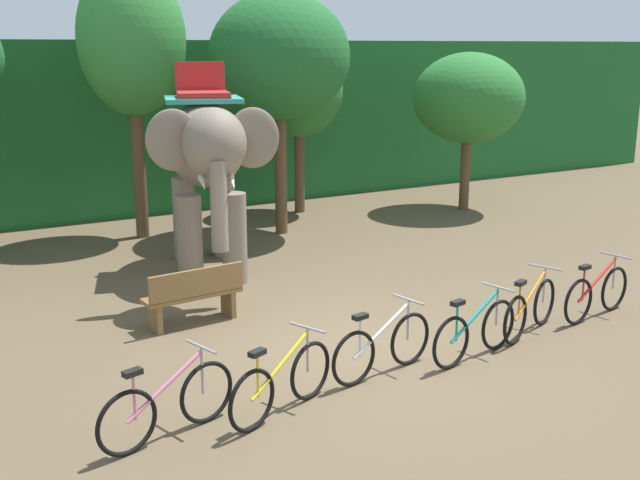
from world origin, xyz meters
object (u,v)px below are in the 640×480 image
Objects in this scene: bike_white at (383,346)px; tree_center_right at (299,91)px; tree_left at (132,41)px; tree_center at (468,98)px; tree_far_left at (279,57)px; bike_pink at (168,404)px; bike_red at (597,293)px; bike_yellow at (282,383)px; wooden_bench at (194,294)px; elephant at (207,155)px; bike_orange at (530,309)px; bike_teal at (475,331)px.

tree_center_right is at bearing 67.73° from bike_white.
tree_left is 8.21m from tree_center.
tree_left is 3.06m from tree_far_left.
bike_pink is at bearing -124.39° from tree_far_left.
bike_red is at bearing -115.77° from tree_center.
tree_far_left reaches higher than tree_center.
bike_yellow is 3.22m from wooden_bench.
tree_center is (3.79, -1.81, -0.21)m from tree_center_right.
wooden_bench is (1.47, 3.10, 0.09)m from bike_pink.
wooden_bench is at bearing -99.57° from tree_left.
tree_left is 3.42× the size of bike_white.
tree_center_right reaches higher than bike_yellow.
tree_center is 2.56× the size of wooden_bench.
tree_center is 0.93× the size of elephant.
bike_red is 1.11× the size of wooden_bench.
tree_center_right is 5.72m from elephant.
bike_pink is 1.30m from bike_yellow.
elephant is 6.12m from bike_orange.
tree_center_right is (1.41, 1.77, -0.82)m from tree_far_left.
tree_center_right reaches higher than bike_white.
tree_center is at bearing 64.23° from bike_red.
tree_center is at bearing 36.11° from bike_pink.
bike_teal and bike_red have the same top height.
bike_red reaches higher than wooden_bench.
tree_left is at bearing 82.72° from bike_yellow.
bike_yellow is at bearing -177.16° from bike_teal.
bike_pink is at bearing -175.79° from bike_white.
tree_far_left is 8.10m from bike_orange.
bike_pink and bike_red have the same top height.
bike_white is 1.05× the size of bike_orange.
bike_pink reaches higher than wooden_bench.
bike_yellow is (-3.95, -7.78, -3.43)m from tree_far_left.
tree_far_left is at bearing 40.86° from elephant.
bike_pink is 4.24m from bike_teal.
elephant is (-7.79, -2.20, -0.59)m from tree_center.
bike_yellow is 0.95× the size of bike_teal.
tree_center_right is 2.47× the size of bike_white.
elephant is 6.88m from bike_red.
tree_far_left is 3.06× the size of bike_red.
bike_white is 1.00× the size of bike_teal.
tree_far_left is 3.07× the size of bike_white.
bike_yellow and bike_red have the same top height.
bike_white is (0.45, -8.63, -3.78)m from tree_left.
tree_left is 9.81m from bike_orange.
tree_far_left is 5.30m from tree_center.
elephant reaches higher than bike_red.
tree_left reaches higher than bike_orange.
tree_center_right reaches higher than bike_orange.
bike_yellow is at bearing -97.28° from tree_left.
bike_pink is 1.09× the size of wooden_bench.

